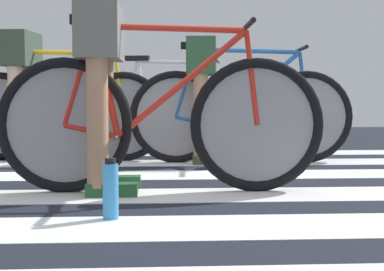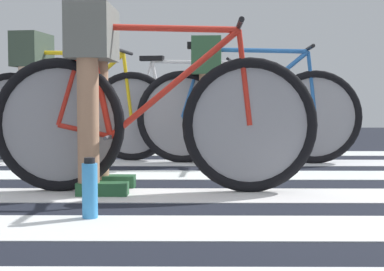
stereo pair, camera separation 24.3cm
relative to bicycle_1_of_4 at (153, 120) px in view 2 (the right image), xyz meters
The scene contains 10 objects.
ground 0.40m from the bicycle_1_of_4, 110.69° to the left, with size 18.00×14.00×0.02m.
crosswalk_markings 0.47m from the bicycle_1_of_4, 81.20° to the left, with size 5.37×4.23×0.00m.
bicycle_1_of_4 is the anchor object (origin of this frame).
cyclist_1_of_4 0.40m from the bicycle_1_of_4, behind, with size 0.32×0.41×0.98m.
bicycle_2_of_4 1.53m from the bicycle_1_of_4, 65.68° to the left, with size 1.74×0.52×0.93m.
cyclist_2_of_4 1.46m from the bicycle_1_of_4, 77.24° to the left, with size 0.33×0.42×0.96m.
bicycle_3_of_4 1.83m from the bicycle_1_of_4, 115.95° to the left, with size 1.73×0.52×0.93m.
cyclist_3_of_4 2.04m from the bicycle_1_of_4, 123.27° to the left, with size 0.36×0.44×1.03m.
bicycle_4_of_4 2.77m from the bicycle_1_of_4, 87.46° to the left, with size 1.72×0.54×0.93m.
water_bottle 0.77m from the bicycle_1_of_4, 106.72° to the right, with size 0.06×0.06×0.26m.
Camera 2 is at (0.25, -3.10, 0.52)m, focal length 54.09 mm.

